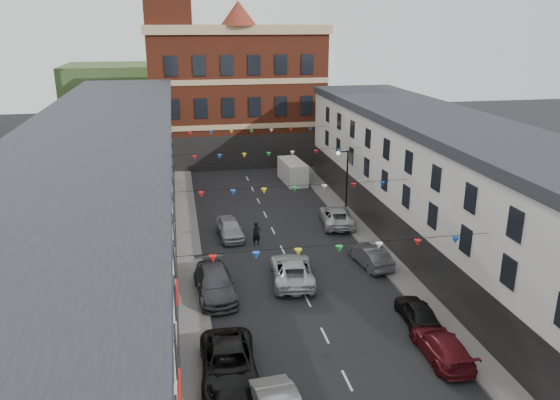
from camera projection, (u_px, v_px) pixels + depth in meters
ground at (308, 301)px, 33.44m from camera, size 160.00×160.00×0.00m
pavement_left at (193, 294)px, 34.04m from camera, size 1.80×64.00×0.15m
pavement_right at (401, 276)px, 36.51m from camera, size 1.80×64.00×0.15m
terrace_left at (101, 226)px, 30.60m from camera, size 8.40×56.00×10.70m
terrace_right at (484, 209)px, 34.97m from camera, size 8.40×56.00×9.70m
civic_building at (235, 92)px, 66.34m from camera, size 20.60×13.30×18.50m
clock_tower at (169, 35)px, 60.14m from camera, size 5.60×5.60×30.00m
distant_hill at (195, 95)px, 89.06m from camera, size 40.00×14.00×10.00m
street_lamp at (344, 174)px, 46.47m from camera, size 1.10×0.36×6.00m
car_left_c at (229, 364)px, 25.90m from camera, size 2.85×5.83×1.60m
car_left_d at (215, 283)px, 33.84m from camera, size 2.63×5.79×1.64m
car_left_e at (230, 228)px, 43.06m from camera, size 2.14×4.65×1.54m
car_right_c at (442, 346)px, 27.55m from camera, size 1.99×4.74×1.37m
car_right_d at (417, 311)px, 30.84m from camera, size 1.81×4.06×1.35m
car_right_e at (370, 256)px, 38.09m from camera, size 2.09×4.59×1.46m
car_right_f at (337, 216)px, 45.79m from camera, size 3.19×5.67×1.50m
moving_car at (292, 270)px, 35.75m from camera, size 3.25×5.93×1.58m
white_van at (293, 171)px, 57.97m from camera, size 2.34×5.34×2.31m
pedestrian at (257, 234)px, 41.47m from camera, size 0.76×0.58×1.85m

